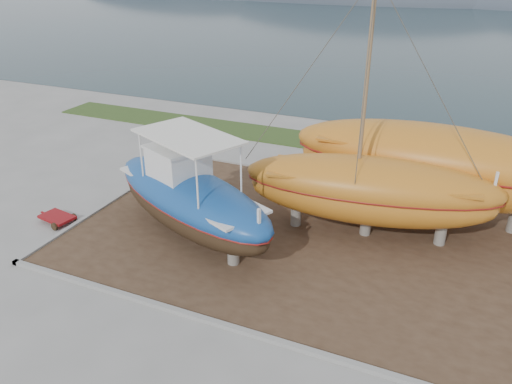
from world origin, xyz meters
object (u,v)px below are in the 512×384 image
at_px(orange_sailboat, 377,118).
at_px(red_trailer, 57,219).
at_px(blue_caique, 189,188).
at_px(orange_bare_hull, 431,173).
at_px(white_dinghy, 182,185).

height_order(orange_sailboat, red_trailer, orange_sailboat).
height_order(blue_caique, orange_bare_hull, blue_caique).
bearing_deg(orange_bare_hull, blue_caique, -143.99).
distance_m(white_dinghy, orange_sailboat, 9.78).
height_order(white_dinghy, red_trailer, white_dinghy).
relative_size(orange_sailboat, red_trailer, 4.57).
xyz_separation_m(blue_caique, white_dinghy, (-2.33, 3.07, -1.58)).
distance_m(orange_bare_hull, red_trailer, 16.23).
distance_m(orange_sailboat, red_trailer, 14.03).
xyz_separation_m(blue_caique, orange_sailboat, (6.43, 3.06, 2.75)).
bearing_deg(orange_sailboat, white_dinghy, 171.84).
relative_size(white_dinghy, orange_sailboat, 0.41).
relative_size(blue_caique, white_dinghy, 2.22).
xyz_separation_m(orange_sailboat, red_trailer, (-12.44, -4.30, -4.85)).
xyz_separation_m(white_dinghy, orange_sailboat, (8.77, -0.00, 4.33)).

